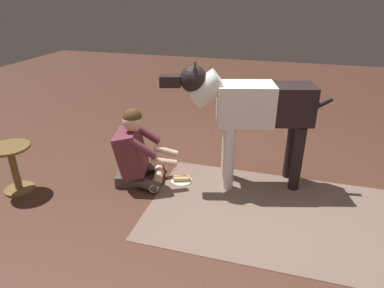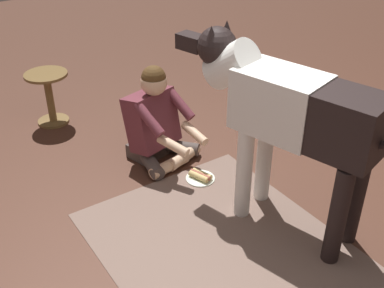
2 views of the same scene
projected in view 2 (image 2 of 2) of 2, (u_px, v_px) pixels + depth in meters
name	position (u px, v px, depth m)	size (l,w,h in m)	color
ground_plane	(244.00, 237.00, 3.16)	(14.19, 14.19, 0.00)	#4F2D21
area_rug	(252.00, 275.00, 2.87)	(2.34, 1.44, 0.01)	#775E52
person_sitting_on_floor	(156.00, 123.00, 3.82)	(0.71, 0.58, 0.82)	#4D413D
large_dog	(287.00, 112.00, 2.91)	(1.63, 0.60, 1.28)	white
hot_dog_on_plate	(200.00, 176.00, 3.72)	(0.23, 0.23, 0.06)	white
round_side_table	(49.00, 94.00, 4.39)	(0.39, 0.39, 0.50)	brown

